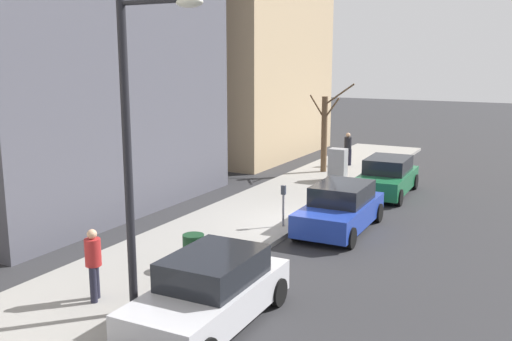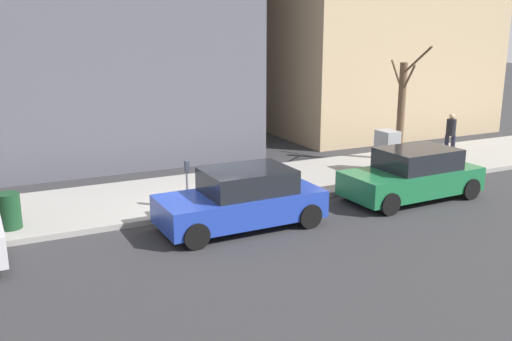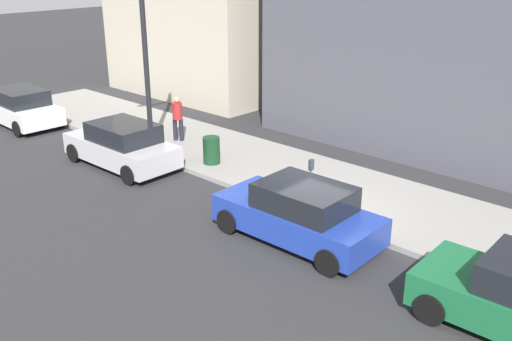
% 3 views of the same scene
% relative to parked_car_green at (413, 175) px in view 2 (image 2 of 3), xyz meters
% --- Properties ---
extents(ground_plane, '(120.00, 120.00, 0.00)m').
position_rel_parked_car_green_xyz_m(ground_plane, '(1.17, 5.87, -0.74)').
color(ground_plane, '#2B2B2D').
extents(sidewalk, '(4.00, 36.00, 0.15)m').
position_rel_parked_car_green_xyz_m(sidewalk, '(3.17, 5.87, -0.66)').
color(sidewalk, gray).
rests_on(sidewalk, ground).
extents(parked_car_green, '(2.05, 4.26, 1.52)m').
position_rel_parked_car_green_xyz_m(parked_car_green, '(0.00, 0.00, 0.00)').
color(parked_car_green, '#196038').
rests_on(parked_car_green, ground).
extents(parked_car_blue, '(2.00, 4.24, 1.52)m').
position_rel_parked_car_green_xyz_m(parked_car_blue, '(0.01, 5.57, 0.00)').
color(parked_car_blue, '#1E389E').
rests_on(parked_car_blue, ground).
extents(parking_meter, '(0.14, 0.10, 1.35)m').
position_rel_parked_car_green_xyz_m(parking_meter, '(1.62, 6.47, 0.24)').
color(parking_meter, slate).
rests_on(parking_meter, sidewalk).
extents(utility_box, '(0.83, 0.61, 1.43)m').
position_rel_parked_car_green_xyz_m(utility_box, '(2.47, -1.00, 0.11)').
color(utility_box, '#A8A399').
rests_on(utility_box, sidewalk).
extents(bare_tree, '(2.25, 0.33, 4.23)m').
position_rel_parked_car_green_xyz_m(bare_tree, '(3.75, -2.62, 1.34)').
color(bare_tree, brown).
rests_on(bare_tree, sidewalk).
extents(trash_bin, '(0.56, 0.56, 0.90)m').
position_rel_parked_car_green_xyz_m(trash_bin, '(2.07, 10.95, -0.14)').
color(trash_bin, '#14381E').
rests_on(trash_bin, sidewalk).
extents(pedestrian_near_meter, '(0.36, 0.36, 1.66)m').
position_rel_parked_car_green_xyz_m(pedestrian_near_meter, '(3.27, -4.66, 0.35)').
color(pedestrian_near_meter, '#1E1E2D').
rests_on(pedestrian_near_meter, sidewalk).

